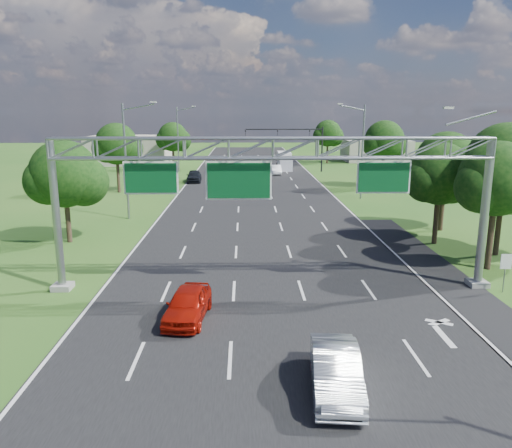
{
  "coord_description": "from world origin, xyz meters",
  "views": [
    {
      "loc": [
        -1.21,
        -13.56,
        9.33
      ],
      "look_at": [
        -0.57,
        14.02,
        3.08
      ],
      "focal_mm": 35.0,
      "sensor_mm": 36.0,
      "label": 1
    }
  ],
  "objects_px": {
    "sign_gantry": "(274,160)",
    "box_truck": "(284,161)",
    "traffic_signal": "(300,139)",
    "red_coupe": "(188,304)",
    "silver_sedan": "(336,371)",
    "regulatory_sign": "(506,265)"
  },
  "relations": [
    {
      "from": "traffic_signal",
      "to": "box_truck",
      "type": "distance_m",
      "value": 5.58
    },
    {
      "from": "box_truck",
      "to": "sign_gantry",
      "type": "bearing_deg",
      "value": -94.19
    },
    {
      "from": "red_coupe",
      "to": "box_truck",
      "type": "distance_m",
      "value": 61.3
    },
    {
      "from": "traffic_signal",
      "to": "red_coupe",
      "type": "height_order",
      "value": "traffic_signal"
    },
    {
      "from": "regulatory_sign",
      "to": "traffic_signal",
      "type": "bearing_deg",
      "value": 95.2
    },
    {
      "from": "sign_gantry",
      "to": "red_coupe",
      "type": "xyz_separation_m",
      "value": [
        -4.17,
        -4.1,
        -6.16
      ]
    },
    {
      "from": "red_coupe",
      "to": "silver_sedan",
      "type": "height_order",
      "value": "silver_sedan"
    },
    {
      "from": "traffic_signal",
      "to": "red_coupe",
      "type": "distance_m",
      "value": 58.38
    },
    {
      "from": "traffic_signal",
      "to": "box_truck",
      "type": "relative_size",
      "value": 1.66
    },
    {
      "from": "silver_sedan",
      "to": "red_coupe",
      "type": "bearing_deg",
      "value": 137.94
    },
    {
      "from": "sign_gantry",
      "to": "box_truck",
      "type": "xyz_separation_m",
      "value": [
        5.07,
        56.49,
        -5.56
      ]
    },
    {
      "from": "sign_gantry",
      "to": "box_truck",
      "type": "height_order",
      "value": "sign_gantry"
    },
    {
      "from": "silver_sedan",
      "to": "box_truck",
      "type": "distance_m",
      "value": 66.84
    },
    {
      "from": "regulatory_sign",
      "to": "red_coupe",
      "type": "relative_size",
      "value": 0.49
    },
    {
      "from": "sign_gantry",
      "to": "silver_sedan",
      "type": "relative_size",
      "value": 5.15
    },
    {
      "from": "sign_gantry",
      "to": "red_coupe",
      "type": "distance_m",
      "value": 8.49
    },
    {
      "from": "regulatory_sign",
      "to": "red_coupe",
      "type": "distance_m",
      "value": 16.54
    },
    {
      "from": "sign_gantry",
      "to": "red_coupe",
      "type": "relative_size",
      "value": 5.44
    },
    {
      "from": "regulatory_sign",
      "to": "box_truck",
      "type": "height_order",
      "value": "box_truck"
    },
    {
      "from": "traffic_signal",
      "to": "sign_gantry",
      "type": "bearing_deg",
      "value": -97.68
    },
    {
      "from": "sign_gantry",
      "to": "red_coupe",
      "type": "bearing_deg",
      "value": -135.43
    },
    {
      "from": "sign_gantry",
      "to": "regulatory_sign",
      "type": "relative_size",
      "value": 11.19
    }
  ]
}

